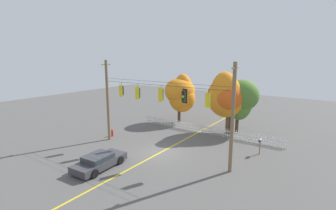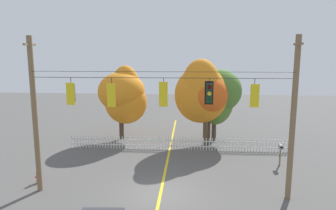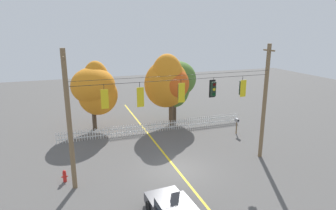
{
  "view_description": "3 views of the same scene",
  "coord_description": "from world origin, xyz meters",
  "px_view_note": "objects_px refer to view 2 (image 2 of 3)",
  "views": [
    {
      "loc": [
        12.61,
        -17.13,
        8.6
      ],
      "look_at": [
        0.29,
        0.87,
        4.3
      ],
      "focal_mm": 26.62,
      "sensor_mm": 36.0,
      "label": 1
    },
    {
      "loc": [
        1.46,
        -14.96,
        7.33
      ],
      "look_at": [
        0.34,
        0.91,
        4.63
      ],
      "focal_mm": 32.43,
      "sensor_mm": 36.0,
      "label": 2
    },
    {
      "loc": [
        -6.46,
        -16.49,
        9.28
      ],
      "look_at": [
        -0.56,
        0.32,
        4.51
      ],
      "focal_mm": 31.08,
      "sensor_mm": 36.0,
      "label": 3
    }
  ],
  "objects_px": {
    "autumn_maple_mid": "(201,92)",
    "traffic_signal_eastbound_side": "(209,93)",
    "traffic_signal_northbound_primary": "(254,95)",
    "autumn_maple_far_west": "(216,96)",
    "autumn_oak_far_east": "(206,97)",
    "fire_hydrant": "(38,176)",
    "roadside_mailbox": "(281,148)",
    "traffic_signal_southbound_primary": "(71,93)",
    "traffic_signal_westbound_side": "(112,95)",
    "autumn_maple_near_fence": "(124,95)",
    "traffic_signal_northbound_secondary": "(164,94)"
  },
  "relations": [
    {
      "from": "autumn_maple_mid",
      "to": "traffic_signal_eastbound_side",
      "type": "bearing_deg",
      "value": -89.76
    },
    {
      "from": "traffic_signal_northbound_primary",
      "to": "autumn_maple_mid",
      "type": "height_order",
      "value": "autumn_maple_mid"
    },
    {
      "from": "traffic_signal_eastbound_side",
      "to": "autumn_maple_far_west",
      "type": "distance_m",
      "value": 10.28
    },
    {
      "from": "autumn_oak_far_east",
      "to": "fire_hydrant",
      "type": "xyz_separation_m",
      "value": [
        -9.9,
        -8.09,
        -3.52
      ]
    },
    {
      "from": "autumn_maple_mid",
      "to": "roadside_mailbox",
      "type": "relative_size",
      "value": 4.85
    },
    {
      "from": "traffic_signal_southbound_primary",
      "to": "autumn_maple_mid",
      "type": "distance_m",
      "value": 11.48
    },
    {
      "from": "traffic_signal_eastbound_side",
      "to": "roadside_mailbox",
      "type": "height_order",
      "value": "traffic_signal_eastbound_side"
    },
    {
      "from": "traffic_signal_eastbound_side",
      "to": "traffic_signal_northbound_primary",
      "type": "height_order",
      "value": "same"
    },
    {
      "from": "traffic_signal_westbound_side",
      "to": "autumn_maple_mid",
      "type": "relative_size",
      "value": 0.21
    },
    {
      "from": "traffic_signal_westbound_side",
      "to": "roadside_mailbox",
      "type": "distance_m",
      "value": 11.78
    },
    {
      "from": "traffic_signal_eastbound_side",
      "to": "autumn_maple_near_fence",
      "type": "xyz_separation_m",
      "value": [
        -6.54,
        10.29,
        -1.59
      ]
    },
    {
      "from": "traffic_signal_northbound_secondary",
      "to": "traffic_signal_northbound_primary",
      "type": "bearing_deg",
      "value": 0.01
    },
    {
      "from": "autumn_maple_mid",
      "to": "fire_hydrant",
      "type": "height_order",
      "value": "autumn_maple_mid"
    },
    {
      "from": "traffic_signal_eastbound_side",
      "to": "autumn_oak_far_east",
      "type": "bearing_deg",
      "value": 87.92
    },
    {
      "from": "traffic_signal_southbound_primary",
      "to": "traffic_signal_westbound_side",
      "type": "height_order",
      "value": "same"
    },
    {
      "from": "traffic_signal_eastbound_side",
      "to": "autumn_maple_mid",
      "type": "distance_m",
      "value": 9.13
    },
    {
      "from": "autumn_maple_near_fence",
      "to": "autumn_maple_mid",
      "type": "distance_m",
      "value": 6.63
    },
    {
      "from": "autumn_maple_mid",
      "to": "roadside_mailbox",
      "type": "bearing_deg",
      "value": -40.27
    },
    {
      "from": "traffic_signal_eastbound_side",
      "to": "roadside_mailbox",
      "type": "xyz_separation_m",
      "value": [
        5.07,
        4.73,
        -4.24
      ]
    },
    {
      "from": "traffic_signal_northbound_primary",
      "to": "fire_hydrant",
      "type": "relative_size",
      "value": 1.81
    },
    {
      "from": "traffic_signal_northbound_secondary",
      "to": "roadside_mailbox",
      "type": "relative_size",
      "value": 0.99
    },
    {
      "from": "traffic_signal_northbound_secondary",
      "to": "autumn_oak_far_east",
      "type": "bearing_deg",
      "value": 73.99
    },
    {
      "from": "autumn_oak_far_east",
      "to": "fire_hydrant",
      "type": "height_order",
      "value": "autumn_oak_far_east"
    },
    {
      "from": "traffic_signal_eastbound_side",
      "to": "autumn_maple_far_west",
      "type": "xyz_separation_m",
      "value": [
        1.2,
        10.1,
        -1.5
      ]
    },
    {
      "from": "traffic_signal_southbound_primary",
      "to": "fire_hydrant",
      "type": "distance_m",
      "value": 5.66
    },
    {
      "from": "autumn_maple_far_west",
      "to": "roadside_mailbox",
      "type": "bearing_deg",
      "value": -54.2
    },
    {
      "from": "fire_hydrant",
      "to": "roadside_mailbox",
      "type": "distance_m",
      "value": 15.16
    },
    {
      "from": "traffic_signal_eastbound_side",
      "to": "traffic_signal_northbound_primary",
      "type": "bearing_deg",
      "value": -0.49
    },
    {
      "from": "traffic_signal_westbound_side",
      "to": "traffic_signal_northbound_primary",
      "type": "distance_m",
      "value": 7.09
    },
    {
      "from": "traffic_signal_southbound_primary",
      "to": "roadside_mailbox",
      "type": "distance_m",
      "value": 13.61
    },
    {
      "from": "traffic_signal_westbound_side",
      "to": "autumn_maple_mid",
      "type": "bearing_deg",
      "value": 61.85
    },
    {
      "from": "traffic_signal_northbound_primary",
      "to": "autumn_maple_far_west",
      "type": "xyz_separation_m",
      "value": [
        -0.99,
        10.12,
        -1.41
      ]
    },
    {
      "from": "fire_hydrant",
      "to": "roadside_mailbox",
      "type": "height_order",
      "value": "roadside_mailbox"
    },
    {
      "from": "traffic_signal_eastbound_side",
      "to": "autumn_oak_far_east",
      "type": "distance_m",
      "value": 9.14
    },
    {
      "from": "traffic_signal_northbound_primary",
      "to": "autumn_maple_near_fence",
      "type": "distance_m",
      "value": 13.59
    },
    {
      "from": "autumn_maple_near_fence",
      "to": "roadside_mailbox",
      "type": "relative_size",
      "value": 4.44
    },
    {
      "from": "traffic_signal_northbound_primary",
      "to": "autumn_maple_near_fence",
      "type": "bearing_deg",
      "value": 130.26
    },
    {
      "from": "traffic_signal_northbound_secondary",
      "to": "autumn_oak_far_east",
      "type": "relative_size",
      "value": 0.25
    },
    {
      "from": "traffic_signal_eastbound_side",
      "to": "autumn_maple_near_fence",
      "type": "distance_m",
      "value": 12.3
    },
    {
      "from": "traffic_signal_northbound_secondary",
      "to": "autumn_maple_near_fence",
      "type": "distance_m",
      "value": 11.27
    },
    {
      "from": "traffic_signal_southbound_primary",
      "to": "autumn_maple_far_west",
      "type": "height_order",
      "value": "traffic_signal_southbound_primary"
    },
    {
      "from": "traffic_signal_eastbound_side",
      "to": "autumn_maple_mid",
      "type": "height_order",
      "value": "autumn_maple_mid"
    },
    {
      "from": "traffic_signal_southbound_primary",
      "to": "traffic_signal_eastbound_side",
      "type": "bearing_deg",
      "value": 0.15
    },
    {
      "from": "autumn_maple_mid",
      "to": "traffic_signal_northbound_secondary",
      "type": "bearing_deg",
      "value": -103.77
    },
    {
      "from": "traffic_signal_southbound_primary",
      "to": "fire_hydrant",
      "type": "xyz_separation_m",
      "value": [
        -2.59,
        0.94,
        -4.94
      ]
    },
    {
      "from": "autumn_maple_far_west",
      "to": "roadside_mailbox",
      "type": "xyz_separation_m",
      "value": [
        3.87,
        -5.36,
        -2.74
      ]
    },
    {
      "from": "autumn_maple_far_west",
      "to": "autumn_maple_mid",
      "type": "bearing_deg",
      "value": -140.2
    },
    {
      "from": "roadside_mailbox",
      "to": "fire_hydrant",
      "type": "bearing_deg",
      "value": -165.41
    },
    {
      "from": "autumn_maple_mid",
      "to": "autumn_oak_far_east",
      "type": "xyz_separation_m",
      "value": [
        0.36,
        -0.05,
        -0.4
      ]
    },
    {
      "from": "autumn_maple_mid",
      "to": "fire_hydrant",
      "type": "relative_size",
      "value": 8.94
    }
  ]
}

